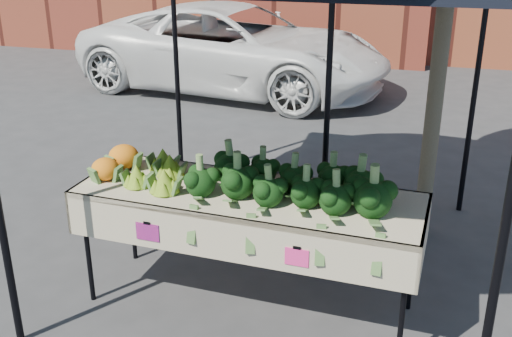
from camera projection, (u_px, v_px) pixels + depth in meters
The scene contains 7 objects.
ground at pixel (260, 301), 4.61m from camera, with size 90.00×90.00×0.00m, color #323235.
table at pixel (248, 250), 4.41m from camera, with size 2.44×0.93×0.90m.
canopy at pixel (282, 103), 4.60m from camera, with size 3.16×3.16×2.74m, color black, non-canonical shape.
broccoli_heap at pixel (289, 176), 4.14m from camera, with size 1.40×0.60×0.29m, color black.
romanesco_cluster at pixel (160, 166), 4.40m from camera, with size 0.45×0.59×0.22m, color #90B22A.
cauliflower_pair at pixel (115, 161), 4.52m from camera, with size 0.25×0.45×0.20m, color orange.
street_tree at pixel (446, 5), 4.92m from camera, with size 2.04×2.04×4.01m, color #1E4C14, non-canonical shape.
Camera 1 is at (1.02, -3.77, 2.65)m, focal length 43.50 mm.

